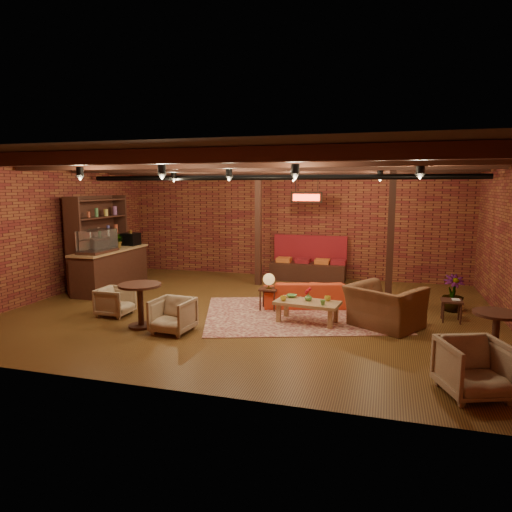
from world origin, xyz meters
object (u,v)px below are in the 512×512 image
(sofa, at_px, (308,293))
(round_table_left, at_px, (140,298))
(round_table_right, at_px, (496,329))
(armchair_right, at_px, (385,300))
(coffee_table, at_px, (307,304))
(armchair_far, at_px, (474,366))
(side_table_book, at_px, (452,302))
(side_table_lamp, at_px, (269,282))
(plant_tall, at_px, (455,257))
(armchair_b, at_px, (173,314))
(armchair_a, at_px, (115,300))

(sofa, xyz_separation_m, round_table_left, (-2.78, -2.40, 0.28))
(round_table_right, bearing_deg, armchair_right, 139.29)
(coffee_table, bearing_deg, sofa, 98.50)
(armchair_far, bearing_deg, side_table_book, 67.17)
(side_table_lamp, xyz_separation_m, round_table_right, (4.01, -2.00, -0.08))
(plant_tall, bearing_deg, armchair_b, -149.90)
(armchair_a, height_order, armchair_right, armchair_right)
(armchair_a, height_order, armchair_b, armchair_b)
(armchair_far, bearing_deg, coffee_table, 114.93)
(side_table_lamp, relative_size, armchair_a, 1.23)
(side_table_book, height_order, plant_tall, plant_tall)
(round_table_right, distance_m, plant_tall, 3.04)
(sofa, height_order, armchair_a, armchair_a)
(side_table_lamp, relative_size, round_table_left, 0.96)
(armchair_b, bearing_deg, armchair_right, 25.48)
(coffee_table, relative_size, round_table_right, 1.66)
(side_table_book, distance_m, round_table_right, 2.17)
(plant_tall, bearing_deg, sofa, -171.92)
(coffee_table, distance_m, side_table_lamp, 1.20)
(armchair_right, relative_size, round_table_right, 1.56)
(coffee_table, height_order, side_table_lamp, side_table_lamp)
(round_table_left, relative_size, round_table_right, 1.05)
(armchair_b, bearing_deg, round_table_left, 175.57)
(armchair_b, relative_size, plant_tall, 0.30)
(round_table_right, height_order, plant_tall, plant_tall)
(side_table_lamp, relative_size, armchair_right, 0.65)
(armchair_a, distance_m, side_table_book, 6.76)
(round_table_left, bearing_deg, armchair_b, -9.61)
(sofa, relative_size, armchair_a, 3.03)
(armchair_right, height_order, armchair_far, armchair_right)
(round_table_right, xyz_separation_m, plant_tall, (-0.22, 2.96, 0.65))
(round_table_left, relative_size, armchair_a, 1.28)
(sofa, relative_size, plant_tall, 0.83)
(armchair_right, bearing_deg, round_table_right, 171.09)
(side_table_lamp, relative_size, round_table_right, 1.01)
(armchair_a, distance_m, plant_tall, 7.15)
(armchair_far, bearing_deg, plant_tall, 65.97)
(armchair_right, height_order, round_table_right, armchair_right)
(side_table_lamp, distance_m, round_table_right, 4.48)
(round_table_right, bearing_deg, armchair_far, -111.29)
(coffee_table, relative_size, armchair_right, 1.06)
(armchair_right, distance_m, side_table_book, 1.48)
(armchair_far, distance_m, plant_tall, 4.30)
(armchair_right, bearing_deg, coffee_table, 35.30)
(sofa, distance_m, plant_tall, 3.19)
(sofa, height_order, armchair_b, armchair_b)
(armchair_a, bearing_deg, armchair_far, -106.29)
(side_table_book, bearing_deg, armchair_right, -149.15)
(armchair_b, bearing_deg, armchair_far, -9.61)
(round_table_left, relative_size, armchair_far, 1.05)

